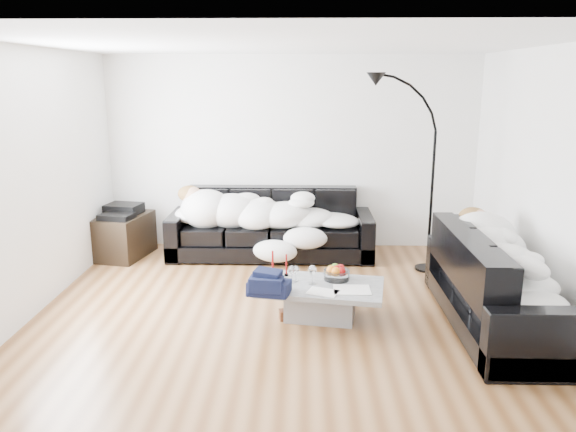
{
  "coord_description": "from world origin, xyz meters",
  "views": [
    {
      "loc": [
        0.15,
        -5.35,
        2.3
      ],
      "look_at": [
        0.0,
        0.3,
        0.9
      ],
      "focal_mm": 35.0,
      "sensor_mm": 36.0,
      "label": 1
    }
  ],
  "objects_px": {
    "wine_glass_a": "(296,274)",
    "stereo": "(122,210)",
    "sleeper_back": "(271,209)",
    "floor_lamp": "(432,187)",
    "sofa_right": "(502,281)",
    "candle_right": "(286,265)",
    "wine_glass_c": "(312,275)",
    "wine_glass_b": "(292,274)",
    "av_cabinet": "(123,236)",
    "sofa_back": "(271,224)",
    "coffee_table": "(320,301)",
    "fruit_bowl": "(337,272)",
    "candle_left": "(273,264)",
    "shoes": "(302,311)",
    "sleeper_right": "(504,260)"
  },
  "relations": [
    {
      "from": "wine_glass_a",
      "to": "stereo",
      "type": "bearing_deg",
      "value": 141.52
    },
    {
      "from": "wine_glass_b",
      "to": "stereo",
      "type": "height_order",
      "value": "stereo"
    },
    {
      "from": "sleeper_back",
      "to": "wine_glass_a",
      "type": "relative_size",
      "value": 14.37
    },
    {
      "from": "sleeper_back",
      "to": "floor_lamp",
      "type": "bearing_deg",
      "value": -13.39
    },
    {
      "from": "sofa_right",
      "to": "candle_right",
      "type": "xyz_separation_m",
      "value": [
        -2.04,
        0.35,
        0.02
      ]
    },
    {
      "from": "candle_left",
      "to": "sleeper_back",
      "type": "bearing_deg",
      "value": 93.94
    },
    {
      "from": "wine_glass_b",
      "to": "wine_glass_c",
      "type": "bearing_deg",
      "value": -11.56
    },
    {
      "from": "sofa_back",
      "to": "sleeper_right",
      "type": "relative_size",
      "value": 1.41
    },
    {
      "from": "coffee_table",
      "to": "candle_right",
      "type": "height_order",
      "value": "candle_right"
    },
    {
      "from": "sofa_right",
      "to": "wine_glass_b",
      "type": "distance_m",
      "value": 1.98
    },
    {
      "from": "av_cabinet",
      "to": "floor_lamp",
      "type": "distance_m",
      "value": 3.99
    },
    {
      "from": "sofa_back",
      "to": "shoes",
      "type": "distance_m",
      "value": 2.03
    },
    {
      "from": "candle_right",
      "to": "shoes",
      "type": "distance_m",
      "value": 0.48
    },
    {
      "from": "coffee_table",
      "to": "stereo",
      "type": "height_order",
      "value": "stereo"
    },
    {
      "from": "sleeper_back",
      "to": "coffee_table",
      "type": "relative_size",
      "value": 1.87
    },
    {
      "from": "sleeper_back",
      "to": "floor_lamp",
      "type": "relative_size",
      "value": 1.08
    },
    {
      "from": "wine_glass_b",
      "to": "sleeper_right",
      "type": "bearing_deg",
      "value": -4.57
    },
    {
      "from": "av_cabinet",
      "to": "coffee_table",
      "type": "bearing_deg",
      "value": -25.23
    },
    {
      "from": "floor_lamp",
      "to": "sofa_right",
      "type": "bearing_deg",
      "value": -71.16
    },
    {
      "from": "candle_right",
      "to": "sleeper_back",
      "type": "bearing_deg",
      "value": 98.51
    },
    {
      "from": "wine_glass_b",
      "to": "wine_glass_c",
      "type": "distance_m",
      "value": 0.2
    },
    {
      "from": "coffee_table",
      "to": "sofa_right",
      "type": "bearing_deg",
      "value": -3.67
    },
    {
      "from": "sofa_back",
      "to": "candle_right",
      "type": "height_order",
      "value": "sofa_back"
    },
    {
      "from": "fruit_bowl",
      "to": "av_cabinet",
      "type": "height_order",
      "value": "av_cabinet"
    },
    {
      "from": "coffee_table",
      "to": "shoes",
      "type": "bearing_deg",
      "value": 166.0
    },
    {
      "from": "sofa_back",
      "to": "wine_glass_c",
      "type": "relative_size",
      "value": 14.13
    },
    {
      "from": "sofa_back",
      "to": "stereo",
      "type": "height_order",
      "value": "sofa_back"
    },
    {
      "from": "wine_glass_a",
      "to": "av_cabinet",
      "type": "height_order",
      "value": "av_cabinet"
    },
    {
      "from": "sleeper_back",
      "to": "candle_left",
      "type": "bearing_deg",
      "value": -86.06
    },
    {
      "from": "wine_glass_c",
      "to": "av_cabinet",
      "type": "distance_m",
      "value": 3.11
    },
    {
      "from": "wine_glass_a",
      "to": "floor_lamp",
      "type": "relative_size",
      "value": 0.07
    },
    {
      "from": "sleeper_right",
      "to": "wine_glass_c",
      "type": "distance_m",
      "value": 1.79
    },
    {
      "from": "sleeper_right",
      "to": "floor_lamp",
      "type": "distance_m",
      "value": 1.67
    },
    {
      "from": "sleeper_right",
      "to": "wine_glass_c",
      "type": "xyz_separation_m",
      "value": [
        -1.78,
        0.12,
        -0.21
      ]
    },
    {
      "from": "wine_glass_a",
      "to": "stereo",
      "type": "xyz_separation_m",
      "value": [
        -2.29,
        1.82,
        0.19
      ]
    },
    {
      "from": "floor_lamp",
      "to": "sleeper_right",
      "type": "bearing_deg",
      "value": -71.16
    },
    {
      "from": "fruit_bowl",
      "to": "candle_right",
      "type": "height_order",
      "value": "candle_right"
    },
    {
      "from": "shoes",
      "to": "stereo",
      "type": "relative_size",
      "value": 1.09
    },
    {
      "from": "sleeper_right",
      "to": "wine_glass_b",
      "type": "bearing_deg",
      "value": 85.43
    },
    {
      "from": "coffee_table",
      "to": "wine_glass_a",
      "type": "bearing_deg",
      "value": 160.45
    },
    {
      "from": "fruit_bowl",
      "to": "wine_glass_c",
      "type": "relative_size",
      "value": 1.38
    },
    {
      "from": "sleeper_back",
      "to": "floor_lamp",
      "type": "distance_m",
      "value": 2.05
    },
    {
      "from": "stereo",
      "to": "floor_lamp",
      "type": "bearing_deg",
      "value": 4.74
    },
    {
      "from": "candle_right",
      "to": "av_cabinet",
      "type": "xyz_separation_m",
      "value": [
        -2.19,
        1.67,
        -0.18
      ]
    },
    {
      "from": "wine_glass_c",
      "to": "wine_glass_b",
      "type": "bearing_deg",
      "value": 168.44
    },
    {
      "from": "wine_glass_b",
      "to": "av_cabinet",
      "type": "xyz_separation_m",
      "value": [
        -2.25,
        1.86,
        -0.16
      ]
    },
    {
      "from": "sofa_right",
      "to": "stereo",
      "type": "xyz_separation_m",
      "value": [
        -4.23,
        2.02,
        0.18
      ]
    },
    {
      "from": "sofa_back",
      "to": "wine_glass_b",
      "type": "distance_m",
      "value": 1.97
    },
    {
      "from": "sleeper_back",
      "to": "fruit_bowl",
      "type": "height_order",
      "value": "sleeper_back"
    },
    {
      "from": "candle_left",
      "to": "shoes",
      "type": "relative_size",
      "value": 0.55
    }
  ]
}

